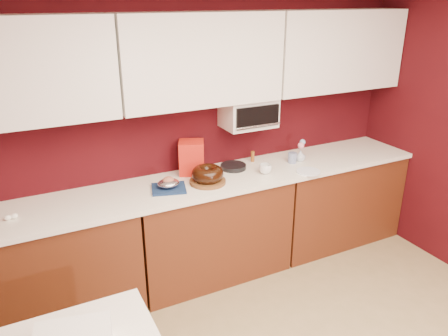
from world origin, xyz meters
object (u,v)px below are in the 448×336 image
flower_vase (300,155)px  bundt_cake (208,174)px  coffee_mug (265,168)px  toaster_oven (248,113)px  blue_jar (292,158)px  pandoro_box (192,157)px  foil_ham_nest (168,183)px

flower_vase → bundt_cake: bearing=-175.0°
coffee_mug → toaster_oven: bearing=95.5°
coffee_mug → bundt_cake: bearing=176.1°
toaster_oven → blue_jar: bearing=-21.6°
toaster_oven → pandoro_box: bearing=177.0°
bundt_cake → flower_vase: size_ratio=2.23×
pandoro_box → flower_vase: 1.02m
coffee_mug → blue_jar: 0.37m
blue_jar → foil_ham_nest: bearing=-177.2°
flower_vase → foil_ham_nest: bearing=-177.1°
coffee_mug → pandoro_box: bearing=152.1°
pandoro_box → flower_vase: (1.00, -0.17, -0.08)m
pandoro_box → foil_ham_nest: bearing=-117.4°
toaster_oven → coffee_mug: size_ratio=4.47×
toaster_oven → bundt_cake: toaster_oven is taller
bundt_cake → pandoro_box: 0.27m
toaster_oven → bundt_cake: size_ratio=1.75×
blue_jar → flower_vase: 0.09m
pandoro_box → coffee_mug: bearing=-4.1°
blue_jar → flower_vase: bearing=3.4°
bundt_cake → foil_ham_nest: bundt_cake is taller
toaster_oven → foil_ham_nest: 0.95m
blue_jar → coffee_mug: bearing=-162.2°
pandoro_box → flower_vase: bearing=14.0°
toaster_oven → coffee_mug: 0.50m
bundt_cake → flower_vase: (0.97, 0.08, -0.02)m
pandoro_box → blue_jar: 0.93m
bundt_cake → foil_ham_nest: bearing=176.6°
foil_ham_nest → pandoro_box: bearing=38.8°
foil_ham_nest → flower_vase: size_ratio=1.49×
bundt_cake → blue_jar: bearing=5.1°
pandoro_box → bundt_cake: bearing=-59.8°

